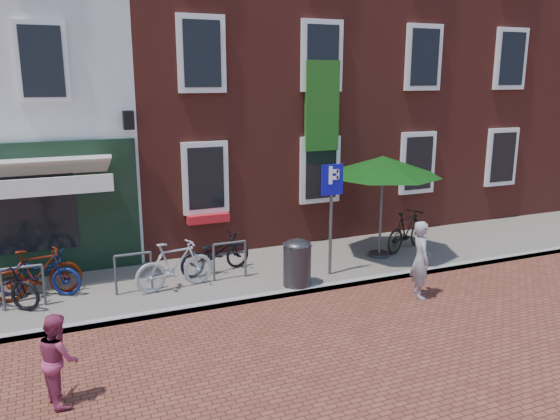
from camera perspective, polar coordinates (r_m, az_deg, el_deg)
name	(u,v)px	position (r m, az deg, el deg)	size (l,w,h in m)	color
ground	(225,307)	(10.90, -5.67, -9.87)	(80.00, 80.00, 0.00)	brown
sidewalk	(248,273)	(12.50, -3.33, -6.48)	(24.00, 3.00, 0.10)	slate
building_brick_mid	(215,53)	(17.31, -6.67, 15.65)	(6.00, 8.00, 10.00)	maroon
building_brick_right	(386,56)	(19.86, 10.80, 15.21)	(6.00, 8.00, 10.00)	maroon
filler_right	(530,72)	(24.04, 24.12, 12.77)	(7.00, 8.00, 9.00)	maroon
litter_bin	(297,260)	(11.49, 1.76, -5.14)	(0.57, 0.57, 1.05)	#343436
parking_sign	(331,200)	(11.87, 5.28, 1.06)	(0.50, 0.08, 2.43)	#4C4C4F
parasol	(383,162)	(13.19, 10.47, 4.84)	(2.74, 2.74, 2.52)	#4C4C4F
woman	(421,259)	(11.45, 14.17, -4.91)	(0.57, 0.37, 1.56)	gray
boy	(58,359)	(8.27, -21.72, -13.90)	(0.62, 0.48, 1.27)	#9B3455
bicycle_1	(38,273)	(11.85, -23.51, -5.94)	(0.47, 1.66, 1.00)	#521506
bicycle_2	(37,274)	(11.98, -23.54, -5.99)	(0.60, 1.71, 0.90)	#0E1A54
bicycle_3	(175,265)	(11.52, -10.70, -5.56)	(0.47, 1.66, 1.00)	#A5A5A7
bicycle_4	(215,253)	(12.34, -6.63, -4.37)	(0.60, 1.71, 0.90)	black
bicycle_5	(407,231)	(14.18, 12.84, -2.05)	(0.47, 1.66, 1.00)	black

